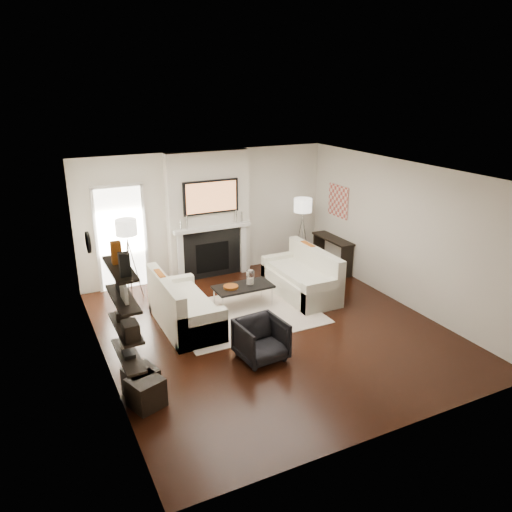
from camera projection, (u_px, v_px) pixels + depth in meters
name	position (u px, v px, depth m)	size (l,w,h in m)	color
room_envelope	(272.00, 255.00, 8.15)	(6.00, 6.00, 6.00)	black
chimney_breast	(209.00, 215.00, 10.58)	(1.80, 0.25, 2.70)	silver
fireplace_surround	(212.00, 254.00, 10.74)	(1.30, 0.02, 1.04)	black
firebox	(213.00, 257.00, 10.76)	(0.75, 0.02, 0.65)	black
mantel_pilaster_l	(181.00, 258.00, 10.41)	(0.12, 0.08, 1.10)	white
mantel_pilaster_r	(243.00, 248.00, 11.01)	(0.12, 0.08, 1.10)	white
mantel_shelf	(212.00, 228.00, 10.50)	(1.70, 0.18, 0.07)	white
tv_body	(211.00, 197.00, 10.30)	(1.20, 0.06, 0.70)	black
tv_screen	(212.00, 197.00, 10.28)	(1.10, 0.01, 0.62)	#BF723F
candlestick_l_tall	(187.00, 222.00, 10.22)	(0.04, 0.04, 0.30)	silver
candlestick_l_short	(181.00, 225.00, 10.18)	(0.04, 0.04, 0.24)	silver
candlestick_r_tall	(236.00, 216.00, 10.68)	(0.04, 0.04, 0.30)	silver
candlestick_r_short	(241.00, 217.00, 10.74)	(0.04, 0.04, 0.24)	silver
hallway_panel	(121.00, 239.00, 10.00)	(0.90, 0.02, 2.10)	white
door_trim_l	(97.00, 242.00, 9.79)	(0.06, 0.06, 2.16)	white
door_trim_r	(145.00, 236.00, 10.18)	(0.06, 0.06, 2.16)	white
door_trim_top	(116.00, 186.00, 9.63)	(1.02, 0.06, 0.06)	white
rug	(245.00, 314.00, 9.13)	(2.60, 2.00, 0.01)	beige
loveseat_left_base	(186.00, 314.00, 8.66)	(0.85, 1.80, 0.42)	silver
loveseat_left_back	(166.00, 301.00, 8.42)	(0.18, 1.80, 0.80)	silver
loveseat_left_arm_n	(202.00, 329.00, 7.95)	(0.85, 0.18, 0.60)	silver
loveseat_left_arm_s	(172.00, 293.00, 9.32)	(0.85, 0.18, 0.60)	silver
loveseat_left_cushion	(188.00, 300.00, 8.60)	(0.63, 1.44, 0.10)	silver
pillow_left_orange	(160.00, 284.00, 8.61)	(0.10, 0.42, 0.42)	#A65214
pillow_left_charcoal	(171.00, 297.00, 8.10)	(0.10, 0.40, 0.40)	black
loveseat_right_base	(300.00, 285.00, 9.93)	(0.85, 1.80, 0.42)	silver
loveseat_right_back	(315.00, 267.00, 9.96)	(0.18, 1.80, 0.80)	silver
loveseat_right_arm_n	(323.00, 295.00, 9.21)	(0.85, 0.18, 0.60)	silver
loveseat_right_arm_s	(281.00, 268.00, 10.58)	(0.85, 0.18, 0.60)	silver
loveseat_right_cushion	(298.00, 273.00, 9.82)	(0.63, 1.44, 0.10)	silver
pillow_right_orange	(308.00, 253.00, 10.15)	(0.10, 0.42, 0.42)	#A65214
pillow_right_charcoal	(324.00, 263.00, 9.64)	(0.10, 0.40, 0.40)	black
coffee_table	(243.00, 287.00, 9.34)	(1.10, 0.55, 0.04)	black
coffee_leg_nw	(223.00, 307.00, 9.01)	(0.02, 0.02, 0.38)	silver
coffee_leg_ne	(272.00, 297.00, 9.43)	(0.02, 0.02, 0.38)	silver
coffee_leg_sw	(214.00, 298.00, 9.39)	(0.02, 0.02, 0.38)	silver
coffee_leg_se	(262.00, 288.00, 9.80)	(0.02, 0.02, 0.38)	silver
hurricane_glass	(250.00, 278.00, 9.35)	(0.16, 0.16, 0.27)	white
hurricane_candle	(250.00, 281.00, 9.37)	(0.09, 0.09, 0.13)	white
copper_bowl	(231.00, 287.00, 9.22)	(0.28, 0.28, 0.05)	#B05A1D
armchair	(261.00, 338.00, 7.58)	(0.68, 0.64, 0.70)	black
lamp_left_post	(130.00, 270.00, 9.63)	(0.02, 0.02, 1.20)	silver
lamp_left_shade	(126.00, 227.00, 9.35)	(0.40, 0.40, 0.30)	white
lamp_left_leg_a	(136.00, 269.00, 9.68)	(0.02, 0.02, 1.25)	silver
lamp_left_leg_b	(126.00, 268.00, 9.69)	(0.02, 0.02, 1.25)	silver
lamp_left_leg_c	(128.00, 272.00, 9.53)	(0.02, 0.02, 1.25)	silver
lamp_right_post	(302.00, 242.00, 11.30)	(0.02, 0.02, 1.20)	silver
lamp_right_shade	(303.00, 205.00, 11.02)	(0.40, 0.40, 0.30)	white
lamp_right_leg_a	(306.00, 241.00, 11.34)	(0.02, 0.02, 1.25)	silver
lamp_right_leg_b	(298.00, 241.00, 11.35)	(0.02, 0.02, 1.25)	silver
lamp_right_leg_c	(302.00, 243.00, 11.19)	(0.02, 0.02, 1.25)	silver
console_top	(333.00, 239.00, 11.07)	(0.35, 1.20, 0.04)	black
console_leg_n	(347.00, 262.00, 10.73)	(0.30, 0.04, 0.71)	black
console_leg_s	(319.00, 248.00, 11.66)	(0.30, 0.04, 0.71)	black
wall_art	(338.00, 201.00, 10.95)	(0.03, 0.70, 0.70)	tan
shelf_bottom	(128.00, 355.00, 6.43)	(0.25, 1.00, 0.04)	black
shelf_lower	(126.00, 328.00, 6.29)	(0.25, 1.00, 0.04)	black
shelf_upper	(123.00, 299.00, 6.16)	(0.25, 1.00, 0.04)	black
shelf_top	(120.00, 268.00, 6.03)	(0.25, 1.00, 0.04)	black
decor_magfile_a	(124.00, 264.00, 5.71)	(0.12, 0.10, 0.28)	black
decor_magfile_b	(116.00, 253.00, 6.10)	(0.12, 0.10, 0.28)	#A65214
decor_frame_a	(124.00, 292.00, 6.04)	(0.04, 0.30, 0.22)	white
decor_frame_b	(118.00, 285.00, 6.31)	(0.04, 0.22, 0.18)	black
decor_wine_rack	(131.00, 330.00, 5.98)	(0.18, 0.25, 0.20)	black
decor_box_small	(122.00, 316.00, 6.44)	(0.15, 0.12, 0.12)	black
decor_books	(129.00, 354.00, 6.38)	(0.14, 0.20, 0.05)	black
decor_box_tall	(124.00, 341.00, 6.56)	(0.10, 0.10, 0.18)	white
clock_rim	(88.00, 242.00, 7.66)	(0.34, 0.34, 0.04)	black
clock_face	(90.00, 242.00, 7.67)	(0.29, 0.29, 0.01)	white
ottoman_near	(141.00, 382.00, 6.73)	(0.40, 0.40, 0.40)	black
ottoman_far	(146.00, 392.00, 6.51)	(0.40, 0.40, 0.40)	black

